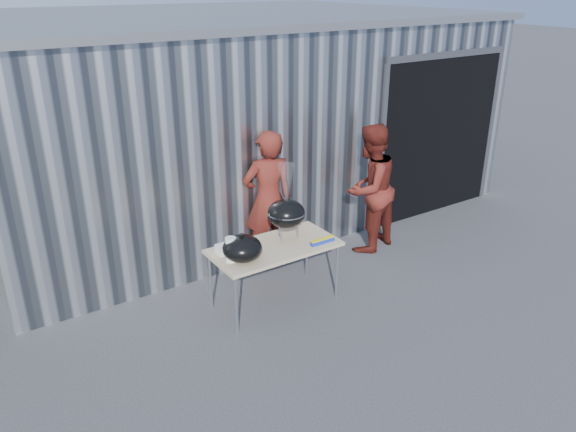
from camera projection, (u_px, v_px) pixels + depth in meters
ground at (340, 317)px, 6.49m from camera, size 80.00×80.00×0.00m
building at (222, 106)px, 9.87m from camera, size 8.20×6.20×3.10m
folding_table at (274, 249)px, 6.53m from camera, size 1.50×0.75×0.75m
kettle_grill at (286, 207)px, 6.50m from camera, size 0.45×0.45×0.94m
grill_lid at (242, 248)px, 6.14m from camera, size 0.44×0.44×0.32m
paper_towels at (231, 249)px, 6.12m from camera, size 0.12×0.12×0.28m
white_tub at (226, 249)px, 6.34m from camera, size 0.20×0.15×0.10m
foil_box at (323, 241)px, 6.57m from camera, size 0.32×0.06×0.06m
person_cook at (268, 200)px, 7.36m from camera, size 0.76×0.58×1.87m
person_bystander at (369, 188)px, 7.82m from camera, size 1.03×0.88×1.82m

